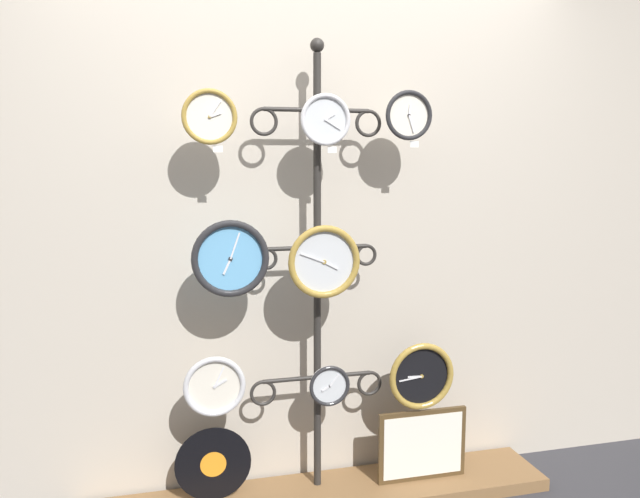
# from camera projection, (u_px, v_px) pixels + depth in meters

# --- Properties ---
(shop_wall) EXTENTS (4.40, 0.04, 2.80)m
(shop_wall) POSITION_uv_depth(u_px,v_px,m) (309.00, 201.00, 2.94)
(shop_wall) COLOR #BCB2A3
(shop_wall) RESTS_ON ground_plane
(low_shelf) EXTENTS (2.20, 0.36, 0.06)m
(low_shelf) POSITION_uv_depth(u_px,v_px,m) (321.00, 496.00, 2.92)
(low_shelf) COLOR brown
(low_shelf) RESTS_ON ground_plane
(display_stand) EXTENTS (0.63, 0.34, 2.11)m
(display_stand) POSITION_uv_depth(u_px,v_px,m) (317.00, 340.00, 2.87)
(display_stand) COLOR #282623
(display_stand) RESTS_ON ground_plane
(clock_top_left) EXTENTS (0.23, 0.04, 0.23)m
(clock_top_left) POSITION_uv_depth(u_px,v_px,m) (209.00, 117.00, 2.54)
(clock_top_left) COLOR silver
(clock_top_center) EXTENTS (0.22, 0.04, 0.22)m
(clock_top_center) POSITION_uv_depth(u_px,v_px,m) (325.00, 120.00, 2.65)
(clock_top_center) COLOR silver
(clock_top_right) EXTENTS (0.22, 0.04, 0.22)m
(clock_top_right) POSITION_uv_depth(u_px,v_px,m) (408.00, 115.00, 2.76)
(clock_top_right) COLOR silver
(clock_middle_left) EXTENTS (0.33, 0.04, 0.33)m
(clock_middle_left) POSITION_uv_depth(u_px,v_px,m) (230.00, 259.00, 2.62)
(clock_middle_left) COLOR #60A8DB
(clock_middle_center) EXTENTS (0.32, 0.04, 0.32)m
(clock_middle_center) POSITION_uv_depth(u_px,v_px,m) (324.00, 262.00, 2.71)
(clock_middle_center) COLOR silver
(clock_bottom_left) EXTENTS (0.27, 0.04, 0.27)m
(clock_bottom_left) POSITION_uv_depth(u_px,v_px,m) (214.00, 386.00, 2.67)
(clock_bottom_left) COLOR silver
(clock_bottom_center) EXTENTS (0.19, 0.04, 0.19)m
(clock_bottom_center) POSITION_uv_depth(u_px,v_px,m) (329.00, 386.00, 2.84)
(clock_bottom_center) COLOR silver
(clock_bottom_right) EXTENTS (0.32, 0.04, 0.32)m
(clock_bottom_right) POSITION_uv_depth(u_px,v_px,m) (421.00, 376.00, 2.93)
(clock_bottom_right) COLOR black
(vinyl_record) EXTENTS (0.34, 0.01, 0.34)m
(vinyl_record) POSITION_uv_depth(u_px,v_px,m) (213.00, 464.00, 2.81)
(vinyl_record) COLOR black
(vinyl_record) RESTS_ON low_shelf
(picture_frame) EXTENTS (0.44, 0.02, 0.35)m
(picture_frame) POSITION_uv_depth(u_px,v_px,m) (422.00, 445.00, 2.99)
(picture_frame) COLOR #4C381E
(picture_frame) RESTS_ON low_shelf
(price_tag_upper) EXTENTS (0.04, 0.00, 0.03)m
(price_tag_upper) POSITION_uv_depth(u_px,v_px,m) (218.00, 149.00, 2.56)
(price_tag_upper) COLOR white
(price_tag_mid) EXTENTS (0.04, 0.00, 0.03)m
(price_tag_mid) POSITION_uv_depth(u_px,v_px,m) (332.00, 150.00, 2.67)
(price_tag_mid) COLOR white
(price_tag_lower) EXTENTS (0.04, 0.00, 0.03)m
(price_tag_lower) POSITION_uv_depth(u_px,v_px,m) (414.00, 144.00, 2.78)
(price_tag_lower) COLOR white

